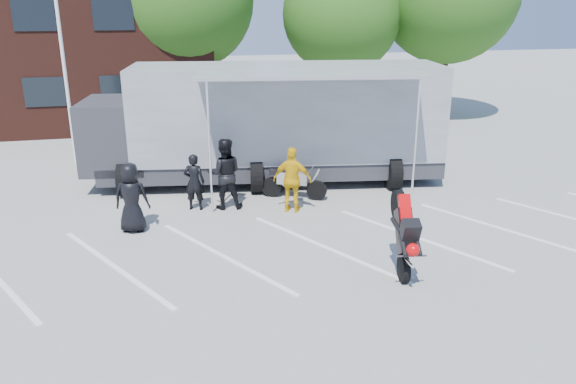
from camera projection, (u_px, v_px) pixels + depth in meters
name	position (u px, v px, depth m)	size (l,w,h in m)	color
ground	(328.00, 266.00, 12.38)	(100.00, 100.00, 0.00)	gray
parking_bay_lines	(316.00, 247.00, 13.30)	(18.00, 5.00, 0.01)	white
office_building	(9.00, 48.00, 25.78)	(18.00, 8.00, 7.00)	#401C14
flagpole	(66.00, 16.00, 18.67)	(1.61, 0.12, 8.00)	white
tree_left	(185.00, 0.00, 24.93)	(6.12, 6.12, 8.64)	#382314
tree_mid	(342.00, 14.00, 25.66)	(5.44, 5.44, 7.68)	#382314
transporter_truck	(272.00, 181.00, 18.24)	(11.60, 5.59, 3.69)	#979BA0
parked_motorcycle	(294.00, 198.00, 16.62)	(0.66, 1.98, 1.04)	#B3B3B8
stunt_bike_rider	(395.00, 267.00, 12.30)	(0.78, 1.66, 1.96)	black
spectator_leather_a	(131.00, 198.00, 13.99)	(0.87, 0.57, 1.78)	black
spectator_leather_b	(194.00, 182.00, 15.49)	(0.58, 0.38, 1.60)	black
spectator_leather_c	(225.00, 174.00, 15.54)	(0.97, 0.76, 2.00)	black
spectator_hivis	(292.00, 180.00, 15.30)	(1.07, 0.44, 1.82)	yellow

